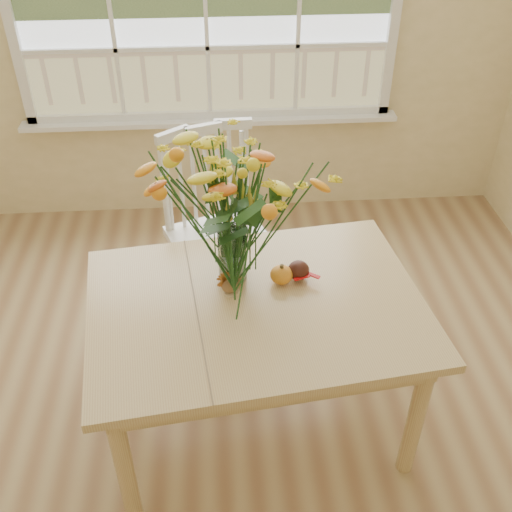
{
  "coord_description": "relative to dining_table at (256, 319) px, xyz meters",
  "views": [
    {
      "loc": [
        0.03,
        -1.45,
        2.33
      ],
      "look_at": [
        0.16,
        0.38,
        0.94
      ],
      "focal_mm": 42.0,
      "sensor_mm": 36.0,
      "label": 1
    }
  ],
  "objects": [
    {
      "name": "turkey_figurine",
      "position": [
        -0.1,
        0.07,
        0.13
      ],
      "size": [
        0.1,
        0.09,
        0.1
      ],
      "rotation": [
        0.0,
        0.0,
        0.44
      ],
      "color": "#CCB78C",
      "rests_on": "dining_table"
    },
    {
      "name": "pumpkin",
      "position": [
        0.11,
        0.12,
        0.13
      ],
      "size": [
        0.1,
        0.1,
        0.08
      ],
      "primitive_type": "ellipsoid",
      "color": "orange",
      "rests_on": "dining_table"
    },
    {
      "name": "dark_gourd",
      "position": [
        0.19,
        0.14,
        0.13
      ],
      "size": [
        0.13,
        0.09,
        0.08
      ],
      "color": "#38160F",
      "rests_on": "dining_table"
    },
    {
      "name": "windsor_chair",
      "position": [
        -0.16,
        0.8,
        -0.04
      ],
      "size": [
        0.62,
        0.61,
        1.06
      ],
      "rotation": [
        0.0,
        0.0,
        0.34
      ],
      "color": "white",
      "rests_on": "floor"
    },
    {
      "name": "flower_vase",
      "position": [
        -0.09,
        0.17,
        0.49
      ],
      "size": [
        0.56,
        0.56,
        0.66
      ],
      "color": "white",
      "rests_on": "dining_table"
    },
    {
      "name": "dining_table",
      "position": [
        0.0,
        0.0,
        0.0
      ],
      "size": [
        1.46,
        1.12,
        0.72
      ],
      "rotation": [
        0.0,
        0.0,
        0.12
      ],
      "color": "tan",
      "rests_on": "floor"
    },
    {
      "name": "floor",
      "position": [
        -0.16,
        -0.36,
        -0.64
      ],
      "size": [
        4.0,
        4.5,
        0.01
      ],
      "primitive_type": "cube",
      "color": "#926A46",
      "rests_on": "ground"
    },
    {
      "name": "wall_back",
      "position": [
        -0.16,
        1.89,
        0.72
      ],
      "size": [
        4.0,
        0.02,
        2.7
      ],
      "primitive_type": "cube",
      "color": "beige",
      "rests_on": "floor"
    }
  ]
}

